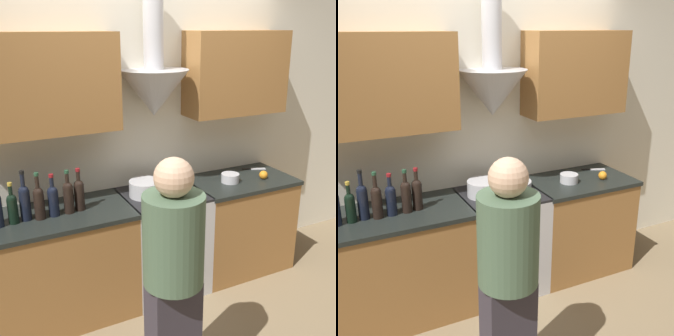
{
  "view_description": "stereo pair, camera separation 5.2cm",
  "coord_description": "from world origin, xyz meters",
  "views": [
    {
      "loc": [
        -1.4,
        -2.55,
        2.19
      ],
      "look_at": [
        0.0,
        0.24,
        1.13
      ],
      "focal_mm": 45.0,
      "sensor_mm": 36.0,
      "label": 1
    },
    {
      "loc": [
        -1.36,
        -2.57,
        2.19
      ],
      "look_at": [
        0.0,
        0.24,
        1.13
      ],
      "focal_mm": 45.0,
      "sensor_mm": 36.0,
      "label": 2
    }
  ],
  "objects": [
    {
      "name": "mixing_bowl",
      "position": [
        0.15,
        0.37,
        0.92
      ],
      "size": [
        0.28,
        0.28,
        0.07
      ],
      "color": "silver",
      "rests_on": "stove_range"
    },
    {
      "name": "counter_left",
      "position": [
        -0.89,
        0.34,
        0.44
      ],
      "size": [
        1.15,
        0.62,
        0.88
      ],
      "color": "#9E6B38",
      "rests_on": "ground_plane"
    },
    {
      "name": "wine_bottle_6",
      "position": [
        -0.78,
        0.31,
        1.02
      ],
      "size": [
        0.07,
        0.07,
        0.33
      ],
      "color": "black",
      "rests_on": "counter_left"
    },
    {
      "name": "wall_back",
      "position": [
        -0.03,
        0.61,
        1.45
      ],
      "size": [
        8.4,
        0.55,
        2.6
      ],
      "color": "silver",
      "rests_on": "ground_plane"
    },
    {
      "name": "person_foreground_left",
      "position": [
        -0.46,
        -0.74,
        0.85
      ],
      "size": [
        0.34,
        0.34,
        1.55
      ],
      "color": "#38333D",
      "rests_on": "ground_plane"
    },
    {
      "name": "chefs_knife",
      "position": [
        1.05,
        0.49,
        0.88
      ],
      "size": [
        0.22,
        0.12,
        0.01
      ],
      "rotation": [
        0.0,
        0.0,
        -0.43
      ],
      "color": "silver",
      "rests_on": "counter_right"
    },
    {
      "name": "wine_bottle_5",
      "position": [
        -0.89,
        0.31,
        1.01
      ],
      "size": [
        0.08,
        0.08,
        0.32
      ],
      "color": "black",
      "rests_on": "counter_left"
    },
    {
      "name": "stove_range",
      "position": [
        0.0,
        0.34,
        0.44
      ],
      "size": [
        0.65,
        0.6,
        0.88
      ],
      "color": "silver",
      "rests_on": "ground_plane"
    },
    {
      "name": "wine_bottle_4",
      "position": [
        -0.99,
        0.3,
        1.02
      ],
      "size": [
        0.07,
        0.07,
        0.35
      ],
      "color": "black",
      "rests_on": "counter_left"
    },
    {
      "name": "orange_fruit",
      "position": [
        0.96,
        0.24,
        0.92
      ],
      "size": [
        0.08,
        0.08,
        0.08
      ],
      "color": "orange",
      "rests_on": "counter_right"
    },
    {
      "name": "saucepan",
      "position": [
        0.65,
        0.3,
        0.92
      ],
      "size": [
        0.16,
        0.16,
        0.08
      ],
      "color": "silver",
      "rests_on": "counter_right"
    },
    {
      "name": "counter_right",
      "position": [
        0.78,
        0.34,
        0.44
      ],
      "size": [
        0.93,
        0.62,
        0.88
      ],
      "color": "#9E6B38",
      "rests_on": "ground_plane"
    },
    {
      "name": "wine_bottle_3",
      "position": [
        -1.08,
        0.33,
        1.03
      ],
      "size": [
        0.08,
        0.08,
        0.37
      ],
      "color": "black",
      "rests_on": "counter_left"
    },
    {
      "name": "wine_bottle_2",
      "position": [
        -1.17,
        0.31,
        1.0
      ],
      "size": [
        0.07,
        0.07,
        0.3
      ],
      "color": "black",
      "rests_on": "counter_left"
    },
    {
      "name": "wine_bottle_7",
      "position": [
        -0.69,
        0.32,
        1.01
      ],
      "size": [
        0.08,
        0.08,
        0.33
      ],
      "color": "black",
      "rests_on": "counter_left"
    },
    {
      "name": "ground_plane",
      "position": [
        0.0,
        0.0,
        0.0
      ],
      "size": [
        12.0,
        12.0,
        0.0
      ],
      "primitive_type": "plane",
      "color": "#847051"
    },
    {
      "name": "stock_pot",
      "position": [
        -0.15,
        0.35,
        0.94
      ],
      "size": [
        0.26,
        0.26,
        0.13
      ],
      "color": "silver",
      "rests_on": "stove_range"
    }
  ]
}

